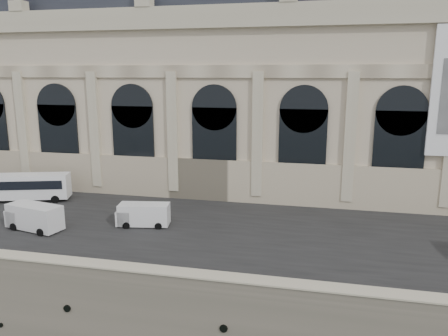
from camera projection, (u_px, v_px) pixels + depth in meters
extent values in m
cube|color=gray|center=(263.00, 197.00, 64.02)|extent=(160.00, 70.00, 6.00)
cube|color=#2D2D2D|center=(235.00, 225.00, 43.35)|extent=(160.00, 24.00, 0.06)
cube|color=gray|center=(198.00, 282.00, 30.46)|extent=(160.00, 1.20, 1.10)
cube|color=beige|center=(198.00, 274.00, 30.33)|extent=(160.00, 1.40, 0.12)
cube|color=beige|center=(216.00, 102.00, 58.50)|extent=(68.00, 18.00, 22.00)
cube|color=beige|center=(198.00, 179.00, 51.58)|extent=(68.60, 0.40, 5.00)
cube|color=beige|center=(196.00, 17.00, 47.54)|extent=(69.00, 0.80, 2.40)
cube|color=beige|center=(197.00, 71.00, 48.92)|extent=(68.00, 0.30, 1.40)
cube|color=beige|center=(23.00, 128.00, 55.22)|extent=(1.20, 0.50, 14.00)
cube|color=black|center=(59.00, 141.00, 54.54)|extent=(5.20, 0.25, 9.00)
cylinder|color=black|center=(56.00, 105.00, 53.58)|extent=(5.20, 0.25, 5.20)
cube|color=beige|center=(95.00, 130.00, 53.09)|extent=(1.20, 0.50, 14.00)
cube|color=black|center=(134.00, 144.00, 52.41)|extent=(5.20, 0.25, 9.00)
cylinder|color=black|center=(132.00, 106.00, 51.45)|extent=(5.20, 0.25, 5.20)
cube|color=beige|center=(173.00, 133.00, 50.96)|extent=(1.20, 0.50, 14.00)
cube|color=black|center=(214.00, 147.00, 50.28)|extent=(5.20, 0.25, 9.00)
cylinder|color=black|center=(214.00, 108.00, 49.32)|extent=(5.20, 0.25, 5.20)
cube|color=beige|center=(257.00, 135.00, 48.82)|extent=(1.20, 0.50, 14.00)
cube|color=black|center=(302.00, 150.00, 48.14)|extent=(5.20, 0.25, 9.00)
cylinder|color=black|center=(304.00, 109.00, 47.19)|extent=(5.20, 0.25, 5.20)
cube|color=beige|center=(350.00, 138.00, 46.69)|extent=(1.20, 0.50, 14.00)
cube|color=black|center=(398.00, 154.00, 46.01)|extent=(5.20, 0.25, 9.00)
cylinder|color=black|center=(402.00, 111.00, 45.05)|extent=(5.20, 0.25, 5.20)
cube|color=white|center=(21.00, 186.00, 51.15)|extent=(11.14, 5.44, 2.83)
cube|color=black|center=(17.00, 186.00, 49.93)|extent=(9.62, 3.07, 1.00)
cube|color=black|center=(24.00, 181.00, 52.23)|extent=(9.62, 3.07, 1.00)
cylinder|color=black|center=(55.00, 199.00, 50.66)|extent=(0.95, 0.53, 0.91)
cylinder|color=black|center=(61.00, 194.00, 52.89)|extent=(0.95, 0.53, 0.91)
cube|color=silver|center=(35.00, 217.00, 41.80)|extent=(5.79, 3.23, 2.33)
cube|color=silver|center=(19.00, 217.00, 42.77)|extent=(1.94, 2.40, 1.62)
cube|color=black|center=(14.00, 211.00, 42.88)|extent=(0.44, 1.79, 0.81)
cylinder|color=black|center=(14.00, 227.00, 41.78)|extent=(0.80, 0.41, 0.77)
cylinder|color=black|center=(32.00, 220.00, 43.67)|extent=(0.80, 0.41, 0.77)
cylinder|color=black|center=(40.00, 233.00, 40.35)|extent=(0.80, 0.41, 0.77)
cylinder|color=black|center=(58.00, 225.00, 42.24)|extent=(0.80, 0.41, 0.77)
cube|color=white|center=(144.00, 214.00, 42.93)|extent=(5.15, 2.69, 2.09)
cube|color=white|center=(125.00, 217.00, 43.10)|extent=(1.67, 2.11, 1.45)
cube|color=black|center=(119.00, 212.00, 43.02)|extent=(0.33, 1.62, 0.73)
cylinder|color=black|center=(126.00, 226.00, 42.27)|extent=(0.72, 0.34, 0.69)
cylinder|color=black|center=(131.00, 219.00, 44.13)|extent=(0.72, 0.34, 0.69)
cylinder|color=black|center=(158.00, 226.00, 42.11)|extent=(0.72, 0.34, 0.69)
cylinder|color=black|center=(162.00, 220.00, 43.97)|extent=(0.72, 0.34, 0.69)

